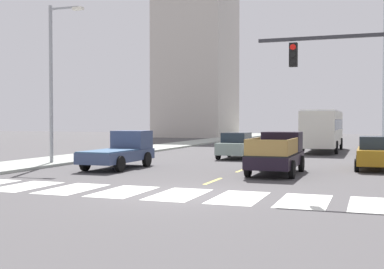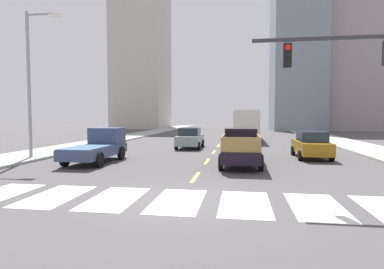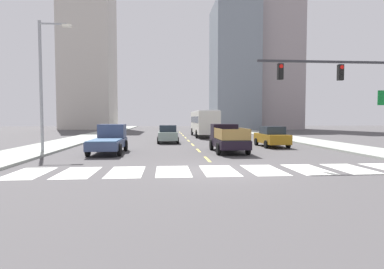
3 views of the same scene
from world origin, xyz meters
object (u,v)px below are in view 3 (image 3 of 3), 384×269
Objects in this scene: sedan_far at (168,134)px; traffic_signal_gantry at (359,85)px; pickup_stakebed at (227,139)px; sedan_mid at (272,137)px; pickup_dark at (109,140)px; city_bus at (204,122)px; streetlight_left at (43,81)px.

traffic_signal_gantry is (10.17, -14.46, 3.32)m from sedan_far.
traffic_signal_gantry is (5.98, -6.03, 3.24)m from pickup_stakebed.
traffic_signal_gantry reaches higher than sedan_mid.
pickup_dark is at bearing -166.29° from sedan_mid.
city_bus is 15.09m from sedan_mid.
traffic_signal_gantry reaches higher than sedan_far.
streetlight_left is (-8.54, -8.27, 4.11)m from sedan_far.
city_bus is 22.37m from streetlight_left.
pickup_stakebed is at bearing -0.72° from streetlight_left.
pickup_dark is 1.18× the size of sedan_far.
pickup_dark is at bearing -113.94° from city_bus.
sedan_far is at bearing 125.10° from traffic_signal_gantry.
pickup_dark reaches higher than sedan_mid.
streetlight_left is (-13.26, -17.77, 3.02)m from city_bus.
sedan_far is (-8.65, 5.04, 0.00)m from sedan_mid.
pickup_stakebed is 1.00× the size of pickup_dark.
sedan_mid is 10.01m from sedan_far.
pickup_dark is 0.62× the size of traffic_signal_gantry.
pickup_stakebed is 5.60m from sedan_mid.
traffic_signal_gantry reaches higher than pickup_stakebed.
pickup_dark is 6.00m from streetlight_left.
pickup_stakebed is at bearing -2.41° from pickup_dark.
sedan_mid is 10.11m from traffic_signal_gantry.
city_bus is 1.29× the size of traffic_signal_gantry.
pickup_stakebed is 13.35m from streetlight_left.
pickup_dark is at bearing -2.90° from streetlight_left.
streetlight_left is at bearing 161.68° from traffic_signal_gantry.
pickup_dark reaches higher than sedan_far.
sedan_mid is 17.96m from streetlight_left.
city_bus is at bearing 53.26° from streetlight_left.
traffic_signal_gantry is at bearing -44.87° from pickup_stakebed.
city_bus is (8.84, 17.99, 1.03)m from pickup_dark.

